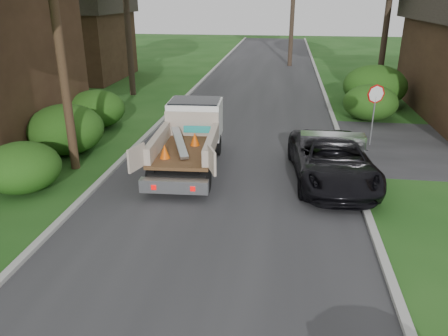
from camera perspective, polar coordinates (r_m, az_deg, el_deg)
name	(u,v)px	position (r m, az deg, el deg)	size (l,w,h in m)	color
ground	(203,259)	(10.32, -2.70, -11.78)	(120.00, 120.00, 0.00)	#194513
road	(244,133)	(19.38, 2.67, 4.63)	(8.00, 90.00, 0.02)	#28282B
curb_left	(154,128)	(20.13, -9.07, 5.19)	(0.20, 90.00, 0.12)	#9E9E99
curb_right	(339,135)	(19.45, 14.82, 4.14)	(0.20, 90.00, 0.12)	#9E9E99
stop_sign	(375,102)	(18.23, 19.12, 8.13)	(0.71, 0.32, 2.48)	slate
utility_pole	(55,13)	(15.22, -21.18, 18.40)	(2.42, 1.25, 10.00)	#382619
house_left_far	(72,35)	(34.12, -19.28, 16.13)	(7.56, 7.56, 6.00)	#372216
hedge_left_a	(22,167)	(14.74, -24.90, 0.07)	(2.34, 2.34, 1.53)	#183F0E
hedge_left_b	(66,129)	(17.68, -19.98, 4.78)	(2.86, 2.86, 1.87)	#183F0E
hedge_left_c	(96,109)	(20.87, -16.38, 7.42)	(2.60, 2.60, 1.70)	#183F0E
hedge_right_a	(370,103)	(22.38, 18.57, 8.10)	(2.60, 2.60, 1.70)	#183F0E
hedge_right_b	(375,86)	(25.35, 19.09, 10.12)	(3.38, 3.38, 2.21)	#183F0E
flatbed_truck	(191,132)	(15.73, -4.28, 4.73)	(2.54, 5.51, 2.05)	black
black_pickup	(332,160)	(14.51, 13.90, 1.04)	(2.41, 5.23, 1.45)	black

